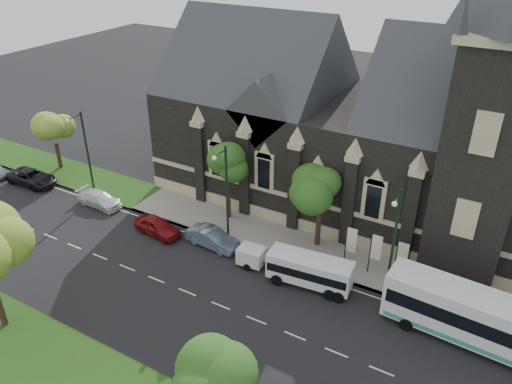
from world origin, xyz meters
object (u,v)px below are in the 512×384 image
Objects in this scene: box_trailer at (252,256)px; car_far_red at (158,226)px; banner_flag_right at (400,257)px; car_far_black at (32,177)px; tour_coach at (486,321)px; shuttle_bus at (310,270)px; street_lamp_far at (85,151)px; banner_flag_center at (374,249)px; tree_walk_left at (230,162)px; street_lamp_mid at (225,190)px; banner_flag_left at (349,242)px; sedan at (212,238)px; street_lamp_near at (394,238)px; tree_walk_far at (56,130)px; car_far_white at (99,199)px; tree_walk_right at (325,185)px.

box_trailer is 0.66× the size of car_far_red.
car_far_black is at bearing -175.39° from banner_flag_right.
banner_flag_right reaches higher than tour_coach.
shuttle_bus is 5.13m from box_trailer.
banner_flag_center is (28.29, 1.91, -2.73)m from street_lamp_far.
tree_walk_left is 0.58× the size of tour_coach.
street_lamp_mid is 10.81m from banner_flag_left.
street_lamp_far is 1.87× the size of sedan.
shuttle_bus is at bearing -90.23° from sedan.
car_far_black is (-37.61, -1.15, -4.33)m from street_lamp_near.
shuttle_bus is (-5.68, -3.63, -0.93)m from banner_flag_right.
shuttle_bus is at bearing -82.76° from car_far_red.
banner_flag_right is (4.00, 0.00, 0.00)m from banner_flag_left.
banner_flag_center is (12.29, 1.91, -2.73)m from street_lamp_mid.
shuttle_bus is (-5.40, -1.72, -3.66)m from street_lamp_near.
tree_walk_far is 0.95× the size of shuttle_bus.
street_lamp_far reaches higher than car_far_red.
tree_walk_left reaches higher than banner_flag_right.
banner_flag_right is 20.72m from car_far_red.
sedan is at bearing -167.09° from banner_flag_center.
car_far_red is (-16.29, -3.89, -1.59)m from banner_flag_left.
street_lamp_far is at bearing 84.99° from car_far_red.
banner_flag_right is 28.66m from car_far_white.
tree_walk_right is 15.21m from car_far_red.
car_far_black is at bearing 92.65° from car_far_white.
banner_flag_right is at bearing 14.85° from box_trailer.
tree_walk_right reaches higher than tree_walk_far.
box_trailer is at bearing -82.45° from car_far_red.
box_trailer is 17.71m from car_far_white.
street_lamp_far is 1.94× the size of car_far_red.
shuttle_bus is at bearing -93.56° from car_far_black.
banner_flag_right is at bearing -87.93° from car_far_black.
tree_walk_right is at bearing 162.32° from tour_coach.
street_lamp_far is 28.48m from banner_flag_center.
banner_flag_right reaches higher than car_far_white.
street_lamp_mid is at bearing 180.00° from street_lamp_near.
tree_walk_right reaches higher than shuttle_bus.
tree_walk_right is at bearing -83.75° from car_far_black.
tree_walk_right is at bearing 51.46° from box_trailer.
car_far_black is at bearing -177.14° from tour_coach.
tree_walk_left is at bearing 1.37° from tree_walk_far.
street_lamp_far is at bearing -21.50° from tree_walk_far.
car_far_red is 0.82× the size of car_far_black.
street_lamp_far is 1.36× the size of shuttle_bus.
shuttle_bus is at bearing -27.14° from tree_walk_left.
box_trailer is at bearing -161.22° from banner_flag_right.
car_far_red is (10.00, -1.98, -4.32)m from street_lamp_far.
box_trailer reaches higher than car_far_black.
tree_walk_left is 6.89m from sedan.
tree_walk_right reaches higher than sedan.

